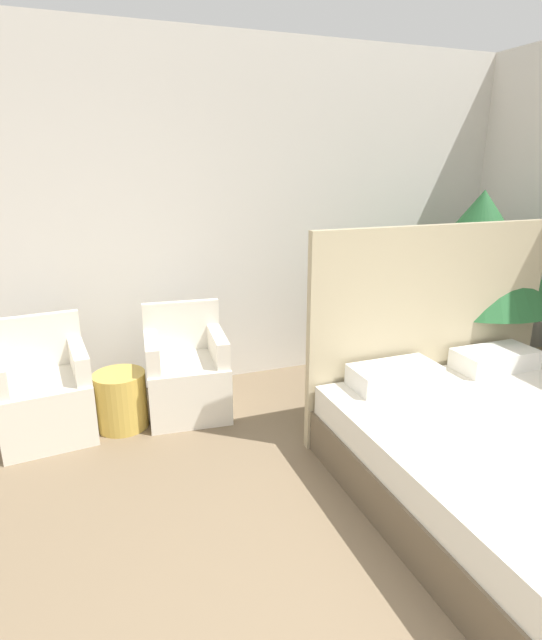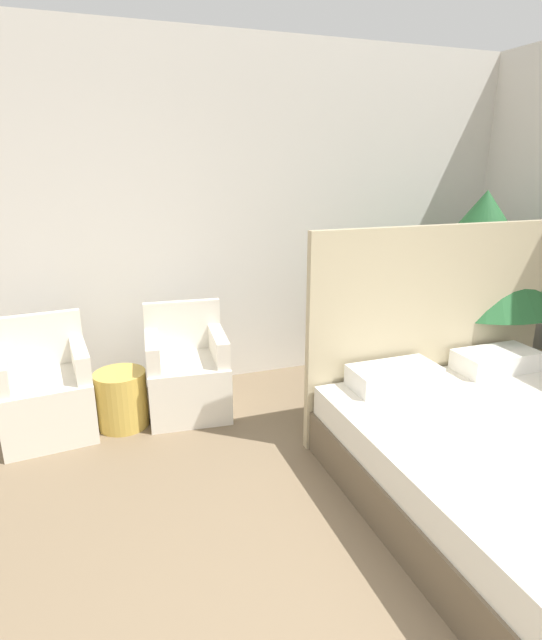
{
  "view_description": "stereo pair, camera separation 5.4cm",
  "coord_description": "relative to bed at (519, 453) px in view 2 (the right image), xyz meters",
  "views": [
    {
      "loc": [
        -0.89,
        -0.69,
        1.89
      ],
      "look_at": [
        0.31,
        2.51,
        0.82
      ],
      "focal_mm": 28.0,
      "sensor_mm": 36.0,
      "label": 1
    },
    {
      "loc": [
        -0.83,
        -0.71,
        1.89
      ],
      "look_at": [
        0.31,
        2.51,
        0.82
      ],
      "focal_mm": 28.0,
      "sensor_mm": 36.0,
      "label": 2
    }
  ],
  "objects": [
    {
      "name": "wall_back",
      "position": [
        -1.37,
        2.31,
        1.16
      ],
      "size": [
        10.0,
        0.06,
        2.9
      ],
      "color": "silver",
      "rests_on": "ground_plane"
    },
    {
      "name": "bed",
      "position": [
        0.0,
        0.0,
        0.0
      ],
      "size": [
        1.92,
        2.02,
        1.5
      ],
      "color": "brown",
      "rests_on": "ground_plane"
    },
    {
      "name": "armchair_near_window_left",
      "position": [
        -2.64,
        1.72,
        -0.0
      ],
      "size": [
        0.66,
        0.65,
        0.85
      ],
      "rotation": [
        0.0,
        0.0,
        0.1
      ],
      "color": "silver",
      "rests_on": "ground_plane"
    },
    {
      "name": "armchair_near_window_right",
      "position": [
        -1.62,
        1.72,
        -0.0
      ],
      "size": [
        0.66,
        0.65,
        0.85
      ],
      "rotation": [
        0.0,
        0.0,
        -0.09
      ],
      "color": "silver",
      "rests_on": "ground_plane"
    },
    {
      "name": "potted_palm",
      "position": [
        0.79,
        1.38,
        0.89
      ],
      "size": [
        1.34,
        1.34,
        1.7
      ],
      "color": "beige",
      "rests_on": "ground_plane"
    },
    {
      "name": "side_table",
      "position": [
        -2.13,
        1.66,
        -0.08
      ],
      "size": [
        0.38,
        0.38,
        0.43
      ],
      "color": "gold",
      "rests_on": "ground_plane"
    }
  ]
}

